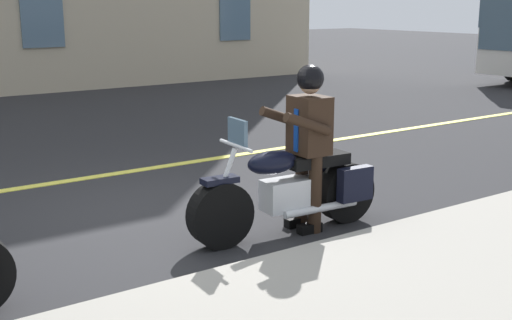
% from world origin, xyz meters
% --- Properties ---
extents(ground_plane, '(80.00, 80.00, 0.00)m').
position_xyz_m(ground_plane, '(0.00, 0.00, 0.00)').
color(ground_plane, '#28282B').
extents(lane_center_stripe, '(60.00, 0.16, 0.01)m').
position_xyz_m(lane_center_stripe, '(0.00, -2.00, 0.01)').
color(lane_center_stripe, '#E5DB4C').
rests_on(lane_center_stripe, ground_plane).
extents(motorcycle_main, '(2.22, 0.68, 1.26)m').
position_xyz_m(motorcycle_main, '(-0.93, 1.33, 0.45)').
color(motorcycle_main, black).
rests_on(motorcycle_main, ground_plane).
extents(rider_main, '(0.64, 0.57, 1.74)m').
position_xyz_m(rider_main, '(-1.12, 1.33, 1.04)').
color(rider_main, black).
rests_on(rider_main, ground_plane).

